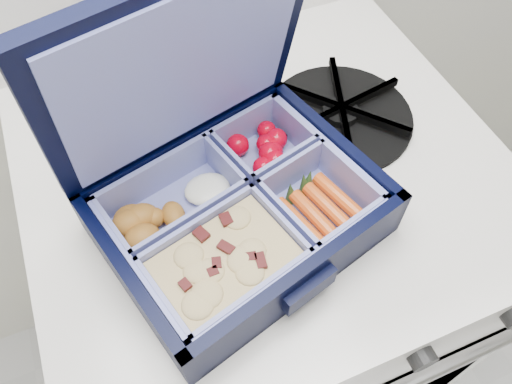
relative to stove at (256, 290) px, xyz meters
name	(u,v)px	position (x,y,z in m)	size (l,w,h in m)	color
stove	(256,290)	(0.00, 0.00, 0.00)	(0.53, 0.53, 0.79)	white
bento_box	(239,213)	(-0.06, -0.09, 0.43)	(0.25, 0.20, 0.06)	black
burner_grate	(341,111)	(0.11, 0.00, 0.41)	(0.17, 0.17, 0.02)	black
burner_grate_rear	(124,71)	(-0.11, 0.17, 0.41)	(0.17, 0.17, 0.02)	black
fork	(216,132)	(-0.04, 0.04, 0.40)	(0.02, 0.18, 0.01)	#AAA9AC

